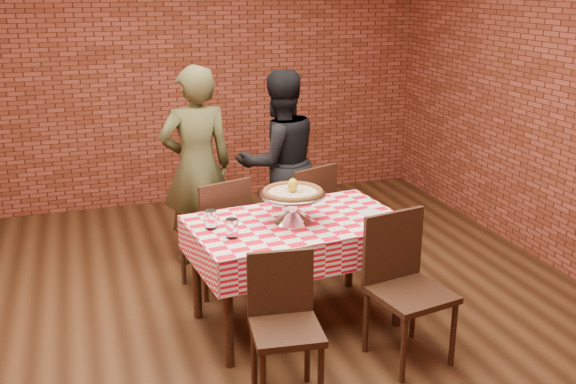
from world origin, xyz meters
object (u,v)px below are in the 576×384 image
object	(u,v)px
chair_far_right	(300,216)
table	(296,273)
pizza	(293,193)
chair_near_left	(286,334)
diner_olive	(197,167)
chair_far_left	(214,233)
water_glass_right	(211,220)
diner_black	(279,162)
chair_near_right	(411,292)
water_glass_left	(232,228)
pizza_stand	(293,208)
condiment_caddy	(279,197)

from	to	relation	value
chair_far_right	table	bearing A→B (deg)	48.39
pizza	chair_near_left	xyz separation A→B (m)	(-0.31, -0.82, -0.53)
pizza	diner_olive	distance (m)	1.35
chair_far_left	chair_far_right	world-z (taller)	same
water_glass_right	chair_far_left	world-z (taller)	chair_far_left
diner_black	pizza	bearing A→B (deg)	68.45
chair_near_left	diner_olive	world-z (taller)	diner_olive
water_glass_right	chair_near_right	xyz separation A→B (m)	(1.09, -0.70, -0.36)
pizza	diner_black	distance (m)	1.37
water_glass_left	chair_near_right	world-z (taller)	chair_near_right
chair_far_left	table	bearing A→B (deg)	103.24
pizza	chair_near_right	distance (m)	0.99
table	pizza	world-z (taller)	pizza
chair_far_left	water_glass_left	bearing A→B (deg)	68.85
pizza_stand	chair_far_left	world-z (taller)	pizza_stand
chair_far_left	chair_near_left	bearing A→B (deg)	75.48
water_glass_left	chair_far_left	distance (m)	0.95
condiment_caddy	pizza	bearing A→B (deg)	-76.64
chair_far_left	diner_black	bearing A→B (deg)	-157.54
diner_black	condiment_caddy	bearing A→B (deg)	64.69
table	condiment_caddy	world-z (taller)	condiment_caddy
table	water_glass_left	size ratio (longest dim) A/B	11.24
water_glass_right	chair_far_left	bearing A→B (deg)	77.35
condiment_caddy	diner_olive	world-z (taller)	diner_olive
chair_near_left	pizza	bearing A→B (deg)	75.80
chair_far_right	diner_olive	distance (m)	0.94
chair_far_left	pizza_stand	bearing A→B (deg)	100.71
pizza_stand	diner_black	distance (m)	1.36
condiment_caddy	diner_black	bearing A→B (deg)	86.60
chair_near_left	chair_far_right	distance (m)	1.83
water_glass_left	chair_far_left	xyz separation A→B (m)	(0.06, 0.88, -0.37)
chair_far_right	diner_olive	size ratio (longest dim) A/B	0.54
condiment_caddy	chair_near_right	size ratio (longest dim) A/B	0.16
chair_near_left	diner_black	size ratio (longest dim) A/B	0.54
table	diner_olive	bearing A→B (deg)	109.03
table	chair_near_right	world-z (taller)	chair_near_right
chair_near_left	diner_olive	xyz separation A→B (m)	(-0.09, 2.10, 0.40)
chair_near_left	diner_black	distance (m)	2.27
chair_near_right	condiment_caddy	bearing A→B (deg)	109.45
chair_near_right	diner_black	xyz separation A→B (m)	(-0.23, 1.97, 0.33)
condiment_caddy	chair_far_left	bearing A→B (deg)	146.98
water_glass_left	chair_far_right	distance (m)	1.36
table	chair_far_left	size ratio (longest dim) A/B	1.53
pizza	table	bearing A→B (deg)	27.37
diner_olive	diner_black	world-z (taller)	diner_olive
table	condiment_caddy	bearing A→B (deg)	95.62
chair_near_right	diner_black	bearing A→B (deg)	86.29
condiment_caddy	chair_far_right	xyz separation A→B (m)	(0.36, 0.57, -0.38)
water_glass_left	chair_near_left	bearing A→B (deg)	-78.80
chair_near_left	chair_far_left	size ratio (longest dim) A/B	0.95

